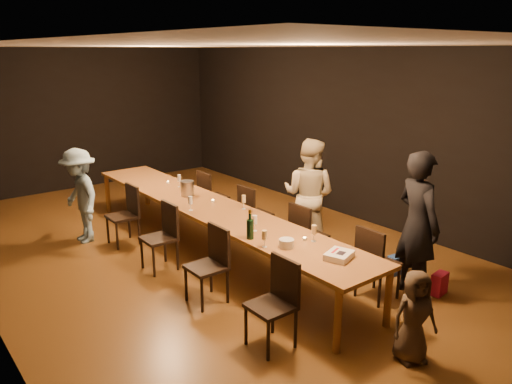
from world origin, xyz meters
TOP-DOWN VIEW (x-y plane):
  - ground at (0.00, 0.00)m, footprint 10.00×10.00m
  - room_shell at (0.00, 0.00)m, footprint 6.04×10.04m
  - table at (0.00, 0.00)m, footprint 0.90×6.00m
  - chair_right_0 at (0.85, -2.40)m, footprint 0.42×0.42m
  - chair_right_1 at (0.85, -1.20)m, footprint 0.42×0.42m
  - chair_right_2 at (0.85, 0.00)m, footprint 0.42×0.42m
  - chair_right_3 at (0.85, 1.20)m, footprint 0.42×0.42m
  - chair_left_0 at (-0.85, -2.40)m, footprint 0.42×0.42m
  - chair_left_1 at (-0.85, -1.20)m, footprint 0.42×0.42m
  - chair_left_2 at (-0.85, 0.00)m, footprint 0.42×0.42m
  - chair_left_3 at (-0.85, 1.20)m, footprint 0.42×0.42m
  - woman_birthday at (1.27, -2.62)m, footprint 0.60×0.76m
  - woman_tan at (1.33, -0.69)m, footprint 0.92×1.02m
  - man_blue at (-1.30, 1.70)m, footprint 0.56×0.97m
  - child at (0.08, -3.44)m, footprint 0.54×0.46m
  - gift_bag_red at (1.53, -2.83)m, footprint 0.25×0.16m
  - gift_bag_blue at (1.60, -2.14)m, footprint 0.23×0.16m
  - birthday_cake at (0.07, -2.46)m, footprint 0.37×0.34m
  - plate_stack at (-0.17, -1.87)m, footprint 0.22×0.22m
  - champagne_bottle at (-0.33, -1.39)m, footprint 0.11×0.11m
  - ice_bucket at (0.03, 0.70)m, footprint 0.27×0.27m
  - wineglass_0 at (-0.37, -1.71)m, footprint 0.06×0.06m
  - wineglass_1 at (0.20, -1.93)m, footprint 0.06×0.06m
  - wineglass_2 at (-0.13, -1.22)m, footprint 0.06×0.06m
  - wineglass_3 at (0.31, -0.41)m, footprint 0.06×0.06m
  - wineglass_4 at (-0.32, 0.01)m, footprint 0.06×0.06m
  - wineglass_5 at (0.19, 1.21)m, footprint 0.06×0.06m
  - tealight_near at (0.15, -1.83)m, footprint 0.05×0.05m
  - tealight_mid at (0.15, 0.15)m, footprint 0.05×0.05m
  - tealight_far at (0.15, 1.54)m, footprint 0.05×0.05m

SIDE VIEW (x-z plane):
  - ground at x=0.00m, z-range 0.00..0.00m
  - gift_bag_blue at x=1.60m, z-range 0.00..0.26m
  - gift_bag_red at x=1.53m, z-range 0.00..0.28m
  - chair_right_0 at x=0.85m, z-range 0.00..0.93m
  - chair_right_1 at x=0.85m, z-range 0.00..0.93m
  - chair_right_2 at x=0.85m, z-range 0.00..0.93m
  - chair_right_3 at x=0.85m, z-range 0.00..0.93m
  - chair_left_0 at x=-0.85m, z-range 0.00..0.93m
  - chair_left_1 at x=-0.85m, z-range 0.00..0.93m
  - chair_left_2 at x=-0.85m, z-range 0.00..0.93m
  - chair_left_3 at x=-0.85m, z-range 0.00..0.93m
  - child at x=0.08m, z-range 0.00..0.95m
  - table at x=0.00m, z-range 0.33..1.08m
  - man_blue at x=-1.30m, z-range 0.00..1.50m
  - tealight_near at x=0.15m, z-range 0.75..0.78m
  - tealight_mid at x=0.15m, z-range 0.75..0.78m
  - tealight_far at x=0.15m, z-range 0.75..0.78m
  - birthday_cake at x=0.07m, z-range 0.75..0.82m
  - plate_stack at x=-0.17m, z-range 0.75..0.85m
  - woman_tan at x=1.33m, z-range 0.00..1.70m
  - wineglass_0 at x=-0.37m, z-range 0.75..0.96m
  - wineglass_1 at x=0.20m, z-range 0.75..0.96m
  - wineglass_2 at x=-0.13m, z-range 0.75..0.96m
  - wineglass_3 at x=0.31m, z-range 0.75..0.96m
  - wineglass_4 at x=-0.32m, z-range 0.75..0.96m
  - wineglass_5 at x=0.19m, z-range 0.75..0.96m
  - ice_bucket at x=0.03m, z-range 0.75..0.98m
  - woman_birthday at x=1.27m, z-range 0.00..1.83m
  - champagne_bottle at x=-0.33m, z-range 0.75..1.12m
  - room_shell at x=0.00m, z-range 0.57..3.59m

